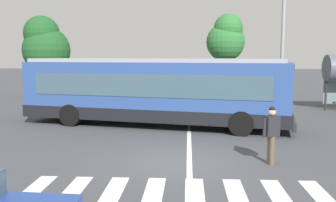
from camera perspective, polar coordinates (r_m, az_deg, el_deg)
The scene contains 11 objects.
ground_plane at distance 11.33m, azimuth 1.28°, elevation -9.35°, with size 160.00×160.00×0.00m, color #424449.
city_transit_bus at distance 16.85m, azimuth -2.22°, elevation 1.54°, with size 12.45×5.18×3.06m.
pedestrian_crossing_street at distance 11.28m, azimuth 15.63°, elevation -4.63°, with size 0.54×0.39×1.72m.
parked_car_silver at distance 26.81m, azimuth -7.29°, elevation 1.75°, with size 2.18×4.63×1.35m.
parked_car_black at distance 25.92m, azimuth -2.10°, elevation 1.63°, with size 2.26×4.66×1.35m.
parked_car_teal at distance 25.76m, azimuth 4.19°, elevation 1.58°, with size 1.95×4.54×1.35m.
parked_car_champagne at distance 26.04m, azimuth 9.99°, elevation 1.55°, with size 2.24×4.65×1.35m.
twin_arm_street_lamp at distance 22.11m, azimuth 17.38°, elevation 13.05°, with size 3.96×0.32×9.27m.
background_tree_left at distance 30.47m, azimuth -18.39°, elevation 8.11°, with size 3.64×3.64×6.24m.
background_tree_right at distance 32.88m, azimuth 8.97°, elevation 9.51°, with size 3.33×3.33×6.77m.
lane_center_line at distance 13.25m, azimuth 3.28°, elevation -6.92°, with size 0.16×24.00×0.01m, color silver.
Camera 1 is at (0.34, -10.87, 3.19)m, focal length 39.62 mm.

